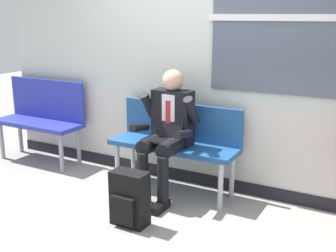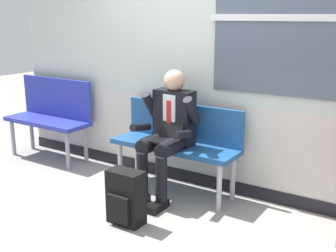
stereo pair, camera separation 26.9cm
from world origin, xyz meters
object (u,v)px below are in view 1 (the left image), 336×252
at_px(backpack, 129,199).
at_px(bench_empty, 42,114).
at_px(person_seated, 167,131).
at_px(bench_with_person, 176,139).

bearing_deg(backpack, bench_empty, 154.68).
bearing_deg(bench_empty, person_seated, -6.29).
xyz_separation_m(person_seated, backpack, (0.02, -0.69, -0.44)).
relative_size(bench_with_person, person_seated, 1.06).
relative_size(bench_with_person, bench_empty, 1.15).
xyz_separation_m(bench_empty, backpack, (1.90, -0.90, -0.35)).
xyz_separation_m(bench_empty, person_seated, (1.88, -0.21, 0.10)).
distance_m(person_seated, backpack, 0.82).
relative_size(person_seated, backpack, 2.61).
distance_m(bench_with_person, person_seated, 0.24).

